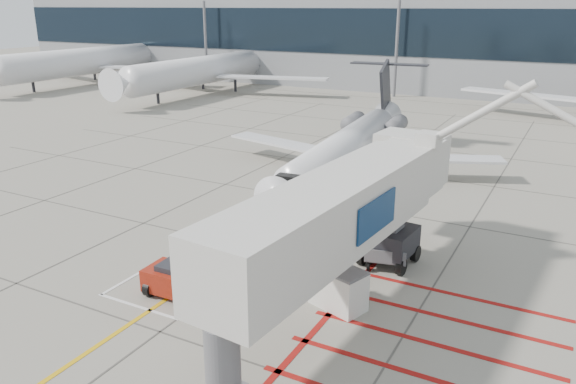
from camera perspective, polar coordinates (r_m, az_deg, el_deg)
The scene contains 11 objects.
ground_plane at distance 24.53m, azimuth -6.74°, elevation -9.50°, with size 260.00×260.00×0.00m, color gray.
regional_jet at distance 36.53m, azimuth 4.96°, elevation 5.85°, with size 21.20×26.74×7.01m, color silver, non-canonical shape.
jet_bridge at distance 20.64m, azimuth 4.29°, elevation -3.79°, with size 8.65×18.27×7.31m, color silver, non-canonical shape.
pushback_tug at distance 23.87m, azimuth -11.32°, elevation -8.62°, with size 2.50×1.56×1.46m, color maroon, non-canonical shape.
baggage_cart at distance 26.00m, azimuth 9.92°, elevation -6.54°, with size 1.84×1.17×1.17m, color #595A5F, non-canonical shape.
ground_power_unit at distance 22.56m, azimuth 5.15°, elevation -9.68°, with size 2.12×1.24×1.68m, color white, non-canonical shape.
cone_nose at distance 31.23m, azimuth -1.89°, elevation -2.52°, with size 0.38×0.38×0.53m, color #FE4E0D.
cone_side at distance 28.50m, azimuth 1.50°, elevation -4.74°, with size 0.31×0.31×0.43m, color #E6410C.
terminal_glass_band at distance 73.67m, azimuth 26.98°, elevation 13.89°, with size 180.00×0.10×6.00m, color black.
bg_aircraft_a at distance 92.85m, azimuth -19.00°, elevation 14.14°, with size 35.64×39.60×11.88m, color silver, non-canonical shape.
bg_aircraft_b at distance 78.81m, azimuth -7.95°, elevation 14.00°, with size 33.05×36.72×11.02m, color silver, non-canonical shape.
Camera 1 is at (12.67, -17.59, 11.47)m, focal length 35.00 mm.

